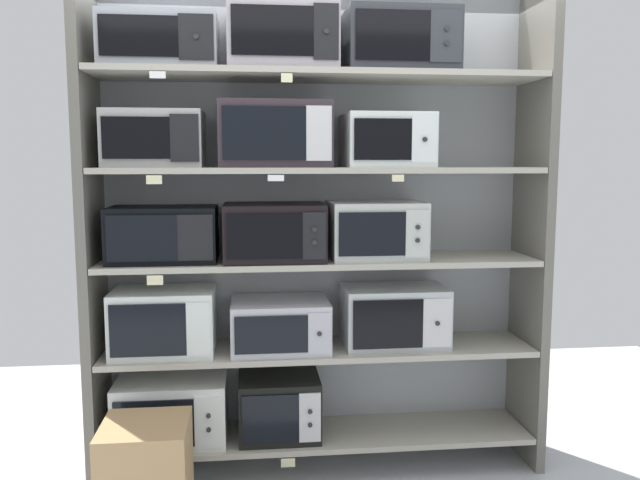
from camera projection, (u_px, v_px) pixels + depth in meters
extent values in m
cube|color=#9EA3A8|center=(315.00, 217.00, 3.63)|extent=(2.49, 0.04, 2.74)
cube|color=#68645B|center=(91.00, 223.00, 3.27)|extent=(0.05, 0.44, 2.74)
cube|color=#68645B|center=(533.00, 218.00, 3.52)|extent=(0.05, 0.44, 2.74)
cube|color=#ADA899|center=(320.00, 435.00, 3.54)|extent=(2.29, 0.44, 0.03)
cube|color=silver|center=(172.00, 409.00, 3.43)|extent=(0.58, 0.39, 0.34)
cube|color=black|center=(154.00, 424.00, 3.22)|extent=(0.40, 0.01, 0.25)
cube|color=silver|center=(209.00, 422.00, 3.25)|extent=(0.14, 0.01, 0.27)
cylinder|color=#262628|center=(209.00, 430.00, 3.25)|extent=(0.02, 0.01, 0.02)
cylinder|color=#262628|center=(208.00, 416.00, 3.24)|extent=(0.02, 0.01, 0.02)
cube|color=black|center=(279.00, 405.00, 3.49)|extent=(0.43, 0.36, 0.33)
cube|color=black|center=(271.00, 419.00, 3.30)|extent=(0.29, 0.01, 0.26)
cube|color=silver|center=(310.00, 418.00, 3.32)|extent=(0.11, 0.01, 0.26)
cylinder|color=#262628|center=(310.00, 425.00, 3.32)|extent=(0.02, 0.01, 0.02)
cylinder|color=#262628|center=(310.00, 412.00, 3.31)|extent=(0.02, 0.01, 0.02)
cube|color=beige|center=(168.00, 469.00, 3.23)|extent=(0.07, 0.00, 0.04)
cube|color=beige|center=(288.00, 463.00, 3.30)|extent=(0.07, 0.00, 0.05)
cube|color=#ADA899|center=(320.00, 350.00, 3.48)|extent=(2.29, 0.44, 0.03)
cube|color=silver|center=(164.00, 321.00, 3.37)|extent=(0.52, 0.37, 0.34)
cube|color=black|center=(148.00, 330.00, 3.17)|extent=(0.37, 0.01, 0.26)
cube|color=silver|center=(198.00, 329.00, 3.20)|extent=(0.12, 0.01, 0.27)
cube|color=#B8B9C1|center=(280.00, 324.00, 3.44)|extent=(0.52, 0.40, 0.26)
cube|color=black|center=(271.00, 335.00, 3.23)|extent=(0.37, 0.01, 0.19)
cube|color=#B8B9C1|center=(319.00, 333.00, 3.25)|extent=(0.11, 0.01, 0.21)
cylinder|color=#262628|center=(319.00, 334.00, 3.25)|extent=(0.02, 0.01, 0.02)
cube|color=#B7BEBF|center=(394.00, 316.00, 3.50)|extent=(0.55, 0.34, 0.32)
cube|color=black|center=(388.00, 324.00, 3.32)|extent=(0.37, 0.01, 0.26)
cube|color=silver|center=(437.00, 323.00, 3.35)|extent=(0.15, 0.01, 0.26)
cylinder|color=#262628|center=(438.00, 323.00, 3.34)|extent=(0.02, 0.01, 0.02)
cube|color=#ADA899|center=(320.00, 261.00, 3.42)|extent=(2.29, 0.44, 0.03)
cube|color=black|center=(164.00, 234.00, 3.31)|extent=(0.54, 0.35, 0.28)
cube|color=black|center=(142.00, 238.00, 3.12)|extent=(0.34, 0.01, 0.23)
cube|color=black|center=(195.00, 238.00, 3.15)|extent=(0.17, 0.01, 0.23)
cube|color=black|center=(274.00, 232.00, 3.37)|extent=(0.52, 0.42, 0.29)
cube|color=black|center=(265.00, 237.00, 3.16)|extent=(0.37, 0.01, 0.22)
cube|color=black|center=(314.00, 236.00, 3.18)|extent=(0.12, 0.01, 0.24)
cylinder|color=#262628|center=(314.00, 243.00, 3.18)|extent=(0.02, 0.01, 0.02)
cylinder|color=#262628|center=(314.00, 230.00, 3.17)|extent=(0.02, 0.01, 0.02)
cube|color=#B8BEB7|center=(375.00, 230.00, 3.43)|extent=(0.49, 0.39, 0.30)
cube|color=black|center=(372.00, 234.00, 3.22)|extent=(0.34, 0.01, 0.22)
cube|color=#B8BEB7|center=(417.00, 234.00, 3.25)|extent=(0.12, 0.01, 0.24)
cylinder|color=#262628|center=(418.00, 240.00, 3.25)|extent=(0.02, 0.01, 0.02)
cylinder|color=#262628|center=(418.00, 227.00, 3.24)|extent=(0.02, 0.01, 0.02)
cube|color=beige|center=(155.00, 280.00, 3.11)|extent=(0.08, 0.00, 0.05)
cube|color=#ADA899|center=(320.00, 170.00, 3.36)|extent=(2.29, 0.44, 0.03)
cube|color=#A4A5A2|center=(155.00, 139.00, 3.25)|extent=(0.49, 0.34, 0.29)
cube|color=black|center=(136.00, 138.00, 3.07)|extent=(0.32, 0.01, 0.20)
cube|color=black|center=(184.00, 138.00, 3.09)|extent=(0.14, 0.01, 0.23)
cube|color=#32282E|center=(275.00, 135.00, 3.31)|extent=(0.57, 0.39, 0.33)
cube|color=black|center=(264.00, 133.00, 3.11)|extent=(0.41, 0.01, 0.26)
cube|color=silver|center=(319.00, 133.00, 3.14)|extent=(0.13, 0.01, 0.27)
cube|color=silver|center=(386.00, 141.00, 3.38)|extent=(0.45, 0.42, 0.28)
cube|color=black|center=(383.00, 139.00, 3.16)|extent=(0.29, 0.01, 0.20)
cube|color=silver|center=(424.00, 139.00, 3.19)|extent=(0.13, 0.01, 0.22)
cylinder|color=#262628|center=(425.00, 139.00, 3.18)|extent=(0.02, 0.01, 0.02)
cube|color=beige|center=(154.00, 180.00, 3.05)|extent=(0.07, 0.00, 0.04)
cube|color=white|center=(276.00, 178.00, 3.12)|extent=(0.08, 0.00, 0.03)
cube|color=beige|center=(398.00, 178.00, 3.18)|extent=(0.06, 0.00, 0.03)
cube|color=#ADA899|center=(320.00, 76.00, 3.30)|extent=(2.29, 0.44, 0.03)
cube|color=#989FA9|center=(160.00, 43.00, 3.20)|extent=(0.57, 0.34, 0.27)
cube|color=black|center=(138.00, 36.00, 3.01)|extent=(0.37, 0.01, 0.19)
cube|color=black|center=(196.00, 37.00, 3.04)|extent=(0.17, 0.01, 0.21)
cylinder|color=#262628|center=(196.00, 37.00, 3.03)|extent=(0.02, 0.01, 0.02)
cube|color=#A099A1|center=(282.00, 39.00, 3.26)|extent=(0.55, 0.41, 0.33)
cube|color=black|center=(273.00, 30.00, 3.04)|extent=(0.39, 0.01, 0.23)
cube|color=black|center=(326.00, 32.00, 3.07)|extent=(0.12, 0.01, 0.26)
cylinder|color=#262628|center=(326.00, 31.00, 3.06)|extent=(0.02, 0.01, 0.02)
cube|color=#2D3036|center=(399.00, 43.00, 3.33)|extent=(0.56, 0.40, 0.31)
cube|color=black|center=(393.00, 35.00, 3.11)|extent=(0.37, 0.01, 0.24)
cube|color=#2D3036|center=(446.00, 36.00, 3.14)|extent=(0.16, 0.01, 0.25)
cylinder|color=#262628|center=(447.00, 43.00, 3.14)|extent=(0.02, 0.01, 0.02)
cylinder|color=#262628|center=(447.00, 28.00, 3.13)|extent=(0.02, 0.01, 0.02)
cube|color=white|center=(158.00, 75.00, 3.00)|extent=(0.07, 0.00, 0.03)
cube|color=beige|center=(287.00, 78.00, 3.06)|extent=(0.05, 0.00, 0.04)
cube|color=tan|center=(146.00, 477.00, 2.91)|extent=(0.39, 0.39, 0.51)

